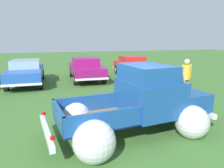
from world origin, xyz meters
TOP-DOWN VIEW (x-y plane):
  - ground_plane at (0.00, 0.00)m, footprint 80.00×80.00m
  - vintage_pickup_truck at (0.39, 0.04)m, footprint 4.79×3.15m
  - show_car_1 at (-3.27, 7.95)m, footprint 1.96×4.71m
  - show_car_2 at (0.33, 8.26)m, footprint 2.02×4.49m
  - show_car_3 at (3.80, 8.71)m, footprint 2.12×4.41m
  - spectator_1 at (3.78, 2.58)m, footprint 0.54×0.37m
  - lane_cone_0 at (1.15, 1.82)m, footprint 0.36×0.36m
  - lane_cone_1 at (-1.47, 2.07)m, footprint 0.36×0.36m

SIDE VIEW (x-z plane):
  - ground_plane at x=0.00m, z-range 0.00..0.00m
  - lane_cone_0 at x=1.15m, z-range 0.00..0.63m
  - lane_cone_1 at x=-1.47m, z-range 0.00..0.63m
  - vintage_pickup_truck at x=0.39m, z-range -0.22..1.74m
  - show_car_3 at x=3.80m, z-range 0.07..1.50m
  - show_car_2 at x=0.33m, z-range 0.07..1.50m
  - show_car_1 at x=-3.27m, z-range 0.07..1.50m
  - spectator_1 at x=3.78m, z-range 0.13..1.90m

